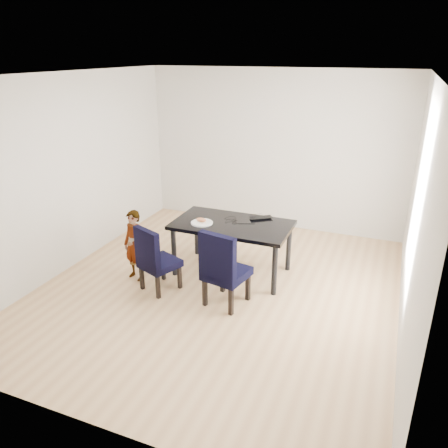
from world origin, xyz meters
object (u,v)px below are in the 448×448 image
at_px(chair_right, 227,267).
at_px(child, 135,245).
at_px(dining_table, 232,248).
at_px(laptop, 260,217).
at_px(chair_left, 160,258).
at_px(plate, 202,223).

bearing_deg(chair_right, child, -174.20).
relative_size(dining_table, chair_right, 1.60).
relative_size(chair_right, laptop, 3.15).
distance_m(dining_table, child, 1.34).
bearing_deg(chair_left, laptop, 70.81).
xyz_separation_m(dining_table, chair_right, (0.23, -0.78, 0.12)).
bearing_deg(dining_table, chair_left, -132.20).
height_order(dining_table, chair_right, chair_right).
distance_m(dining_table, plate, 0.56).
relative_size(child, plate, 3.28).
distance_m(dining_table, laptop, 0.60).
bearing_deg(plate, child, -147.72).
distance_m(chair_left, laptop, 1.54).
xyz_separation_m(chair_right, laptop, (0.06, 1.13, 0.26)).
distance_m(chair_right, plate, 0.91).
xyz_separation_m(plate, laptop, (0.67, 0.51, 0.00)).
xyz_separation_m(chair_right, plate, (-0.61, 0.62, 0.26)).
distance_m(child, laptop, 1.78).
xyz_separation_m(dining_table, laptop, (0.29, 0.35, 0.39)).
xyz_separation_m(chair_right, child, (-1.39, 0.13, -0.01)).
height_order(chair_left, plate, chair_left).
distance_m(chair_left, child, 0.48).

